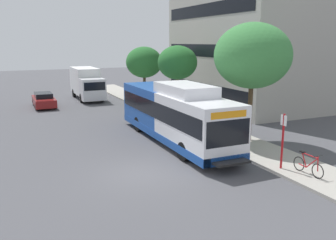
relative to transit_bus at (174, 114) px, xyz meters
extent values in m
plane|color=#4C4C51|center=(-3.69, 3.70, -1.70)|extent=(120.00, 120.00, 0.00)
cube|color=#A8A399|center=(3.31, 1.70, -1.63)|extent=(3.00, 56.00, 0.14)
cube|color=white|center=(0.00, -2.82, -0.02)|extent=(2.54, 5.80, 2.73)
cube|color=#19479E|center=(0.00, 2.98, -0.02)|extent=(2.54, 5.80, 2.73)
cube|color=#19479E|center=(0.00, 0.08, -1.16)|extent=(2.57, 11.60, 0.44)
cube|color=black|center=(0.00, 0.08, 0.35)|extent=(2.58, 11.25, 0.96)
cube|color=black|center=(0.00, -5.68, 0.15)|extent=(2.34, 0.10, 1.24)
cube|color=orange|center=(0.00, -5.69, 1.02)|extent=(1.90, 0.08, 0.32)
cube|color=white|center=(0.00, -1.37, 1.65)|extent=(2.16, 4.06, 0.60)
cube|color=black|center=(0.00, -6.07, -1.15)|extent=(1.78, 0.60, 0.10)
cylinder|color=black|center=(-1.13, -3.51, -1.20)|extent=(0.30, 1.00, 1.00)
cylinder|color=black|center=(1.13, -3.51, -1.20)|extent=(0.30, 1.00, 1.00)
cylinder|color=black|center=(-1.13, 3.27, -1.20)|extent=(0.30, 1.00, 1.00)
cylinder|color=black|center=(1.13, 3.27, -1.20)|extent=(0.30, 1.00, 1.00)
cylinder|color=red|center=(2.34, -6.70, -0.26)|extent=(0.10, 0.10, 2.60)
cube|color=white|center=(2.32, -6.70, 0.74)|extent=(0.04, 0.36, 0.48)
torus|color=black|center=(2.87, -8.37, -1.23)|extent=(0.04, 0.66, 0.66)
torus|color=black|center=(2.87, -7.27, -1.23)|extent=(0.04, 0.66, 0.66)
cylinder|color=#B2191E|center=(2.87, -8.02, -0.96)|extent=(0.05, 0.64, 0.64)
cylinder|color=#B2191E|center=(2.87, -7.57, -0.96)|extent=(0.05, 0.34, 0.62)
cylinder|color=#B2191E|center=(2.87, -7.87, -0.66)|extent=(0.05, 0.90, 0.05)
cylinder|color=#B2191E|center=(2.87, -7.50, -1.25)|extent=(0.05, 0.45, 0.08)
cylinder|color=#B2191E|center=(2.87, -8.35, -0.90)|extent=(0.05, 0.10, 0.67)
cylinder|color=black|center=(2.87, -8.32, -0.56)|extent=(0.52, 0.03, 0.03)
cube|color=black|center=(2.87, -7.42, -0.62)|extent=(0.12, 0.24, 0.06)
cylinder|color=#4C3823|center=(4.07, -1.92, 0.11)|extent=(0.28, 0.28, 3.35)
ellipsoid|color=#3D8442|center=(4.07, -1.92, 3.46)|extent=(4.47, 4.47, 3.80)
cylinder|color=#4C3823|center=(3.99, 7.82, -0.11)|extent=(0.28, 0.28, 2.92)
ellipsoid|color=#286B2D|center=(3.99, 7.82, 2.58)|extent=(3.27, 3.27, 2.78)
cylinder|color=#4C3823|center=(3.96, 15.47, -0.36)|extent=(0.28, 0.28, 2.41)
ellipsoid|color=#286B2D|center=(3.96, 15.47, 2.22)|extent=(3.68, 3.68, 3.13)
cube|color=maroon|center=(-5.94, 15.73, -1.15)|extent=(1.80, 4.50, 0.70)
cube|color=black|center=(-5.94, 15.83, -0.65)|extent=(1.48, 2.34, 0.56)
cylinder|color=black|center=(-6.74, 14.38, -1.38)|extent=(0.20, 0.64, 0.64)
cylinder|color=black|center=(-5.14, 14.38, -1.38)|extent=(0.20, 0.64, 0.64)
cylinder|color=black|center=(-6.74, 17.08, -1.38)|extent=(0.20, 0.64, 0.64)
cylinder|color=black|center=(-5.14, 17.08, -1.38)|extent=(0.20, 0.64, 0.64)
cube|color=silver|center=(-1.24, 16.23, -0.35)|extent=(2.30, 2.00, 2.10)
cube|color=white|center=(-1.24, 19.73, 0.20)|extent=(2.30, 5.00, 2.70)
cube|color=black|center=(-1.24, 15.26, 0.05)|extent=(2.07, 0.08, 0.80)
cylinder|color=black|center=(-2.27, 16.67, -1.24)|extent=(0.26, 0.92, 0.92)
cylinder|color=black|center=(-0.21, 16.67, -1.24)|extent=(0.26, 0.92, 0.92)
cylinder|color=black|center=(-2.27, 20.81, -1.24)|extent=(0.26, 0.92, 0.92)
cylinder|color=black|center=(-0.21, 20.81, -1.24)|extent=(0.26, 0.92, 0.92)
cube|color=black|center=(12.48, 9.21, 0.02)|extent=(10.33, 13.89, 1.10)
cube|color=black|center=(12.48, 9.21, 3.48)|extent=(10.33, 13.89, 1.10)
cube|color=black|center=(12.48, 9.21, 6.94)|extent=(10.33, 13.89, 1.10)
camera|label=1|loc=(-9.12, -19.07, 4.24)|focal=38.47mm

